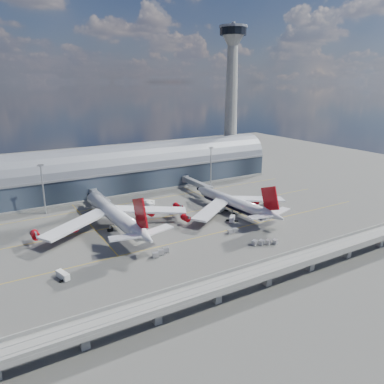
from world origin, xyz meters
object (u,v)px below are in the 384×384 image
cargo_train_1 (265,242)px  floodlight_mast_right (211,166)px  service_truck_3 (232,219)px  service_truck_1 (141,228)px  service_truck_2 (222,209)px  service_truck_4 (150,205)px  cargo_train_0 (161,252)px  control_tower (231,101)px  service_truck_0 (63,275)px  cargo_train_2 (232,231)px  floodlight_mast_left (43,188)px  airliner_left (115,215)px  service_truck_5 (149,203)px  airliner_right (235,203)px

cargo_train_1 → floodlight_mast_right: bearing=-43.3°
floodlight_mast_right → service_truck_3: (-25.11, -57.04, -12.29)m
service_truck_1 → service_truck_2: bearing=-51.6°
service_truck_4 → cargo_train_0: (-19.65, -53.66, -0.52)m
control_tower → service_truck_0: size_ratio=15.97×
cargo_train_2 → floodlight_mast_right: bearing=-23.4°
service_truck_1 → service_truck_0: bearing=157.3°
floodlight_mast_left → service_truck_1: 57.51m
airliner_left → cargo_train_0: (5.79, -34.78, -5.56)m
cargo_train_0 → control_tower: bearing=-27.0°
cargo_train_0 → cargo_train_1: size_ratio=0.77×
floodlight_mast_left → service_truck_5: bearing=-15.3°
control_tower → service_truck_0: control_tower is taller
service_truck_4 → service_truck_5: size_ratio=0.90×
service_truck_0 → airliner_right: bearing=-1.9°
airliner_right → cargo_train_2: 26.80m
airliner_left → service_truck_1: 13.18m
service_truck_0 → service_truck_5: size_ratio=1.12×
floodlight_mast_left → service_truck_5: floodlight_mast_left is taller
floodlight_mast_left → cargo_train_2: 96.32m
floodlight_mast_left → airliner_left: 44.86m
floodlight_mast_left → service_truck_3: size_ratio=4.84×
floodlight_mast_left → service_truck_2: floodlight_mast_left is taller
control_tower → service_truck_0: bearing=-144.9°
service_truck_4 → cargo_train_2: service_truck_4 is taller
floodlight_mast_left → cargo_train_2: bearing=-45.9°
floodlight_mast_right → service_truck_2: 48.74m
floodlight_mast_left → cargo_train_0: size_ratio=2.99×
floodlight_mast_right → service_truck_3: floodlight_mast_right is taller
service_truck_5 → cargo_train_2: (15.53, -54.55, -0.47)m
control_tower → service_truck_0: 180.82m
control_tower → floodlight_mast_right: size_ratio=4.01×
control_tower → airliner_right: size_ratio=1.60×
floodlight_mast_right → airliner_left: size_ratio=0.34×
service_truck_2 → control_tower: bearing=-64.5°
service_truck_3 → cargo_train_0: (-45.27, -15.09, -0.35)m
airliner_right → cargo_train_1: airliner_right is taller
service_truck_1 → service_truck_2: size_ratio=0.66×
service_truck_1 → service_truck_5: size_ratio=0.85×
floodlight_mast_right → service_truck_3: bearing=-113.8°
airliner_right → cargo_train_0: 58.83m
service_truck_0 → service_truck_3: (81.99, 14.82, 0.03)m
service_truck_1 → cargo_train_2: service_truck_1 is taller
floodlight_mast_left → service_truck_4: bearing=-20.5°
floodlight_mast_right → cargo_train_0: (-70.39, -72.13, -12.64)m
control_tower → floodlight_mast_right: 58.76m
floodlight_mast_left → service_truck_4: size_ratio=4.97×
control_tower → cargo_train_0: size_ratio=11.98×
airliner_right → service_truck_2: bearing=120.9°
service_truck_4 → service_truck_5: (1.72, 4.50, -0.11)m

